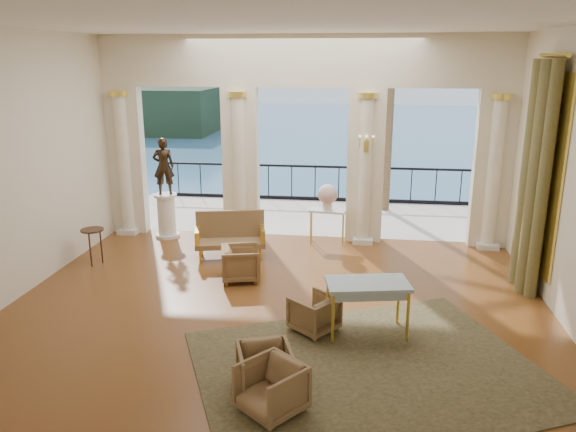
# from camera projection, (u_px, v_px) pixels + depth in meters

# --- Properties ---
(floor) EXTENTS (9.00, 9.00, 0.00)m
(floor) POSITION_uv_depth(u_px,v_px,m) (277.00, 308.00, 9.32)
(floor) COLOR #522C13
(floor) RESTS_ON ground
(room_walls) EXTENTS (9.00, 9.00, 9.00)m
(room_walls) POSITION_uv_depth(u_px,v_px,m) (263.00, 146.00, 7.47)
(room_walls) COLOR #F5E9CD
(room_walls) RESTS_ON ground
(arcade) EXTENTS (9.00, 0.56, 4.50)m
(arcade) POSITION_uv_depth(u_px,v_px,m) (302.00, 126.00, 12.26)
(arcade) COLOR beige
(arcade) RESTS_ON ground
(terrace) EXTENTS (10.00, 3.60, 0.10)m
(terrace) POSITION_uv_depth(u_px,v_px,m) (310.00, 217.00, 14.86)
(terrace) COLOR beige
(terrace) RESTS_ON ground
(balustrade) EXTENTS (9.00, 0.06, 1.03)m
(balustrade) POSITION_uv_depth(u_px,v_px,m) (315.00, 187.00, 16.26)
(balustrade) COLOR black
(balustrade) RESTS_ON terrace
(palm_tree) EXTENTS (2.00, 2.00, 4.50)m
(palm_tree) POSITION_uv_depth(u_px,v_px,m) (393.00, 54.00, 14.24)
(palm_tree) COLOR #4C3823
(palm_tree) RESTS_ON terrace
(headland) EXTENTS (22.00, 18.00, 6.00)m
(headland) POSITION_uv_depth(u_px,v_px,m) (144.00, 108.00, 80.70)
(headland) COLOR black
(headland) RESTS_ON sea
(sea) EXTENTS (160.00, 160.00, 0.00)m
(sea) POSITION_uv_depth(u_px,v_px,m) (351.00, 143.00, 68.18)
(sea) COLOR #2F628D
(sea) RESTS_ON ground
(curtain) EXTENTS (0.33, 1.40, 4.09)m
(curtain) POSITION_uv_depth(u_px,v_px,m) (535.00, 178.00, 9.65)
(curtain) COLOR brown
(curtain) RESTS_ON ground
(window_frame) EXTENTS (0.04, 1.60, 3.40)m
(window_frame) POSITION_uv_depth(u_px,v_px,m) (547.00, 173.00, 9.61)
(window_frame) COLOR #EAC94D
(window_frame) RESTS_ON room_walls
(wall_sconce) EXTENTS (0.30, 0.11, 0.33)m
(wall_sconce) POSITION_uv_depth(u_px,v_px,m) (366.00, 145.00, 11.88)
(wall_sconce) COLOR #EAC94D
(wall_sconce) RESTS_ON arcade
(rug) EXTENTS (5.47, 4.98, 0.02)m
(rug) POSITION_uv_depth(u_px,v_px,m) (368.00, 370.00, 7.47)
(rug) COLOR #30361D
(rug) RESTS_ON ground
(armchair_a) EXTENTS (0.81, 0.79, 0.67)m
(armchair_a) POSITION_uv_depth(u_px,v_px,m) (265.00, 368.00, 6.90)
(armchair_a) COLOR #4C3C20
(armchair_a) RESTS_ON ground
(armchair_b) EXTENTS (0.90, 0.90, 0.68)m
(armchair_b) POSITION_uv_depth(u_px,v_px,m) (271.00, 386.00, 6.51)
(armchair_b) COLOR #4C3C20
(armchair_b) RESTS_ON ground
(armchair_c) EXTENTS (0.82, 0.83, 0.63)m
(armchair_c) POSITION_uv_depth(u_px,v_px,m) (314.00, 312.00, 8.47)
(armchair_c) COLOR #4C3C20
(armchair_c) RESTS_ON ground
(armchair_d) EXTENTS (0.79, 0.83, 0.71)m
(armchair_d) POSITION_uv_depth(u_px,v_px,m) (241.00, 262.00, 10.44)
(armchair_d) COLOR #4C3C20
(armchair_d) RESTS_ON ground
(settee) EXTENTS (1.52, 0.90, 0.95)m
(settee) POSITION_uv_depth(u_px,v_px,m) (230.00, 235.00, 11.65)
(settee) COLOR #4C3C20
(settee) RESTS_ON ground
(game_table) EXTENTS (1.31, 0.88, 0.83)m
(game_table) POSITION_uv_depth(u_px,v_px,m) (367.00, 287.00, 8.28)
(game_table) COLOR #9BB7C6
(game_table) RESTS_ON ground
(pedestal) EXTENTS (0.56, 0.56, 1.02)m
(pedestal) POSITION_uv_depth(u_px,v_px,m) (167.00, 216.00, 12.91)
(pedestal) COLOR silver
(pedestal) RESTS_ON ground
(statue) EXTENTS (0.53, 0.42, 1.28)m
(statue) POSITION_uv_depth(u_px,v_px,m) (164.00, 166.00, 12.59)
(statue) COLOR black
(statue) RESTS_ON pedestal
(console_table) EXTENTS (0.83, 0.42, 0.76)m
(console_table) POSITION_uv_depth(u_px,v_px,m) (327.00, 216.00, 12.45)
(console_table) COLOR silver
(console_table) RESTS_ON ground
(urn) EXTENTS (0.44, 0.44, 0.58)m
(urn) POSITION_uv_depth(u_px,v_px,m) (328.00, 196.00, 12.33)
(urn) COLOR white
(urn) RESTS_ON console_table
(side_table) EXTENTS (0.45, 0.45, 0.73)m
(side_table) POSITION_uv_depth(u_px,v_px,m) (93.00, 234.00, 11.16)
(side_table) COLOR black
(side_table) RESTS_ON ground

